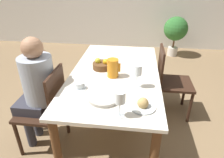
# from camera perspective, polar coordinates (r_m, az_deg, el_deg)

# --- Properties ---
(ground_plane) EXTENTS (20.00, 20.00, 0.00)m
(ground_plane) POSITION_cam_1_polar(r_m,az_deg,el_deg) (2.49, 0.73, -13.47)
(ground_plane) COLOR #7F6647
(dining_table) EXTENTS (0.89, 1.63, 0.74)m
(dining_table) POSITION_cam_1_polar(r_m,az_deg,el_deg) (2.12, 0.84, -0.55)
(dining_table) COLOR silver
(dining_table) RESTS_ON ground_plane
(chair_person_side) EXTENTS (0.42, 0.42, 0.88)m
(chair_person_side) POSITION_cam_1_polar(r_m,az_deg,el_deg) (2.09, -18.14, -7.91)
(chair_person_side) COLOR #331E14
(chair_person_side) RESTS_ON ground_plane
(chair_opposite) EXTENTS (0.42, 0.42, 0.88)m
(chair_opposite) POSITION_cam_1_polar(r_m,az_deg,el_deg) (2.57, 16.08, -0.28)
(chair_opposite) COLOR #331E14
(chair_opposite) RESTS_ON ground_plane
(person_seated) EXTENTS (0.39, 0.41, 1.18)m
(person_seated) POSITION_cam_1_polar(r_m,az_deg,el_deg) (2.04, -20.77, -1.85)
(person_seated) COLOR #33333D
(person_seated) RESTS_ON ground_plane
(red_pitcher) EXTENTS (0.14, 0.11, 0.18)m
(red_pitcher) POSITION_cam_1_polar(r_m,az_deg,el_deg) (1.94, 0.23, 3.19)
(red_pitcher) COLOR orange
(red_pitcher) RESTS_ON dining_table
(wine_glass_water) EXTENTS (0.08, 0.08, 0.21)m
(wine_glass_water) POSITION_cam_1_polar(r_m,az_deg,el_deg) (1.74, 7.27, 2.30)
(wine_glass_water) COLOR white
(wine_glass_water) RESTS_ON dining_table
(wine_glass_juice) EXTENTS (0.08, 0.08, 0.21)m
(wine_glass_juice) POSITION_cam_1_polar(r_m,az_deg,el_deg) (1.38, 2.29, -5.58)
(wine_glass_juice) COLOR white
(wine_glass_juice) RESTS_ON dining_table
(teacup_near_person) EXTENTS (0.13, 0.13, 0.06)m
(teacup_near_person) POSITION_cam_1_polar(r_m,az_deg,el_deg) (1.79, -9.33, -1.99)
(teacup_near_person) COLOR silver
(teacup_near_person) RESTS_ON dining_table
(serving_tray) EXTENTS (0.27, 0.27, 0.03)m
(serving_tray) POSITION_cam_1_polar(r_m,az_deg,el_deg) (1.63, -2.37, -5.30)
(serving_tray) COLOR #B7B2A8
(serving_tray) RESTS_ON dining_table
(bread_plate) EXTENTS (0.20, 0.20, 0.09)m
(bread_plate) POSITION_cam_1_polar(r_m,az_deg,el_deg) (1.55, 8.78, -7.24)
(bread_plate) COLOR silver
(bread_plate) RESTS_ON dining_table
(fruit_bowl) EXTENTS (0.20, 0.20, 0.12)m
(fruit_bowl) POSITION_cam_1_polar(r_m,az_deg,el_deg) (2.13, -2.92, 4.03)
(fruit_bowl) COLOR brown
(fruit_bowl) RESTS_ON dining_table
(potted_plant) EXTENTS (0.50, 0.50, 0.84)m
(potted_plant) POSITION_cam_1_polar(r_m,az_deg,el_deg) (4.54, 17.70, 13.14)
(potted_plant) COLOR beige
(potted_plant) RESTS_ON ground_plane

